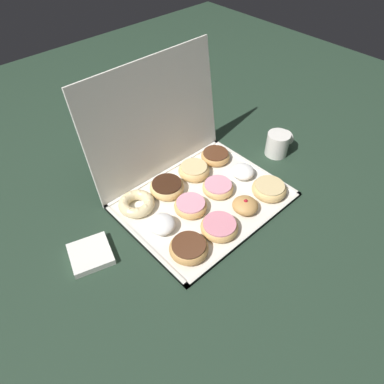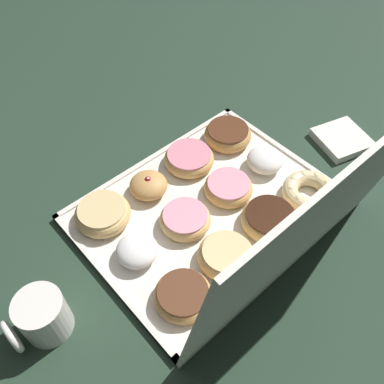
% 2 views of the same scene
% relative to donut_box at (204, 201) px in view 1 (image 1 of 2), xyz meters
% --- Properties ---
extents(ground_plane, '(3.00, 3.00, 0.00)m').
position_rel_donut_box_xyz_m(ground_plane, '(0.00, 0.00, -0.01)').
color(ground_plane, '#233828').
extents(donut_box, '(0.53, 0.41, 0.01)m').
position_rel_donut_box_xyz_m(donut_box, '(0.00, 0.00, 0.00)').
color(donut_box, silver).
rests_on(donut_box, ground).
extents(box_lid_open, '(0.53, 0.08, 0.41)m').
position_rel_donut_box_xyz_m(box_lid_open, '(0.00, 0.24, 0.20)').
color(box_lid_open, silver).
rests_on(box_lid_open, ground).
extents(chocolate_frosted_donut_0, '(0.12, 0.12, 0.04)m').
position_rel_donut_box_xyz_m(chocolate_frosted_donut_0, '(-0.18, -0.12, 0.02)').
color(chocolate_frosted_donut_0, tan).
rests_on(chocolate_frosted_donut_0, donut_box).
extents(pink_frosted_donut_1, '(0.12, 0.12, 0.04)m').
position_rel_donut_box_xyz_m(pink_frosted_donut_1, '(-0.06, -0.13, 0.02)').
color(pink_frosted_donut_1, tan).
rests_on(pink_frosted_donut_1, donut_box).
extents(jelly_filled_donut_2, '(0.08, 0.08, 0.05)m').
position_rel_donut_box_xyz_m(jelly_filled_donut_2, '(0.07, -0.12, 0.03)').
color(jelly_filled_donut_2, tan).
rests_on(jelly_filled_donut_2, donut_box).
extents(glazed_ring_donut_3, '(0.12, 0.12, 0.04)m').
position_rel_donut_box_xyz_m(glazed_ring_donut_3, '(0.19, -0.13, 0.03)').
color(glazed_ring_donut_3, '#E5B770').
rests_on(glazed_ring_donut_3, donut_box).
extents(powdered_filled_donut_4, '(0.08, 0.08, 0.05)m').
position_rel_donut_box_xyz_m(powdered_filled_donut_4, '(-0.18, -0.00, 0.03)').
color(powdered_filled_donut_4, white).
rests_on(powdered_filled_donut_4, donut_box).
extents(pink_frosted_donut_5, '(0.11, 0.11, 0.04)m').
position_rel_donut_box_xyz_m(pink_frosted_donut_5, '(-0.06, 0.00, 0.02)').
color(pink_frosted_donut_5, tan).
rests_on(pink_frosted_donut_5, donut_box).
extents(pink_frosted_donut_6, '(0.11, 0.11, 0.03)m').
position_rel_donut_box_xyz_m(pink_frosted_donut_6, '(0.07, 0.00, 0.02)').
color(pink_frosted_donut_6, '#E5B770').
rests_on(pink_frosted_donut_6, donut_box).
extents(powdered_filled_donut_7, '(0.08, 0.08, 0.04)m').
position_rel_donut_box_xyz_m(powdered_filled_donut_7, '(0.19, -0.01, 0.03)').
color(powdered_filled_donut_7, white).
rests_on(powdered_filled_donut_7, donut_box).
extents(cruller_donut_8, '(0.12, 0.12, 0.04)m').
position_rel_donut_box_xyz_m(cruller_donut_8, '(-0.19, 0.13, 0.02)').
color(cruller_donut_8, beige).
rests_on(cruller_donut_8, donut_box).
extents(chocolate_frosted_donut_9, '(0.12, 0.12, 0.04)m').
position_rel_donut_box_xyz_m(chocolate_frosted_donut_9, '(-0.06, 0.12, 0.03)').
color(chocolate_frosted_donut_9, '#E5B770').
rests_on(chocolate_frosted_donut_9, donut_box).
extents(glazed_ring_donut_10, '(0.11, 0.11, 0.04)m').
position_rel_donut_box_xyz_m(glazed_ring_donut_10, '(0.06, 0.12, 0.02)').
color(glazed_ring_donut_10, '#E5B770').
rests_on(glazed_ring_donut_10, donut_box).
extents(chocolate_frosted_donut_11, '(0.11, 0.11, 0.03)m').
position_rel_donut_box_xyz_m(chocolate_frosted_donut_11, '(0.18, 0.13, 0.02)').
color(chocolate_frosted_donut_11, tan).
rests_on(chocolate_frosted_donut_11, donut_box).
extents(coffee_mug, '(0.11, 0.09, 0.09)m').
position_rel_donut_box_xyz_m(coffee_mug, '(0.39, -0.00, 0.04)').
color(coffee_mug, white).
rests_on(coffee_mug, ground).
extents(napkin_stack, '(0.15, 0.15, 0.02)m').
position_rel_donut_box_xyz_m(napkin_stack, '(-0.40, 0.07, 0.01)').
color(napkin_stack, white).
rests_on(napkin_stack, ground).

